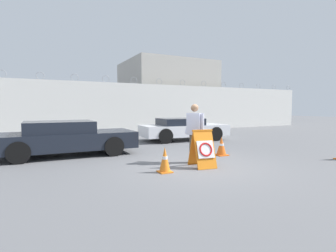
{
  "coord_description": "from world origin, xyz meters",
  "views": [
    {
      "loc": [
        -4.14,
        -6.4,
        1.7
      ],
      "look_at": [
        0.18,
        2.25,
        1.02
      ],
      "focal_mm": 28.0,
      "sensor_mm": 36.0,
      "label": 1
    }
  ],
  "objects_px": {
    "traffic_cone_mid": "(165,160)",
    "parked_car_front_coupe": "(65,138)",
    "barricade_sign": "(203,148)",
    "security_guard": "(195,130)",
    "traffic_cone_near": "(221,146)",
    "parked_car_rear_sedan": "(183,129)"
  },
  "relations": [
    {
      "from": "traffic_cone_mid",
      "to": "parked_car_front_coupe",
      "type": "xyz_separation_m",
      "value": [
        -2.1,
        3.81,
        0.3
      ]
    },
    {
      "from": "barricade_sign",
      "to": "security_guard",
      "type": "xyz_separation_m",
      "value": [
        0.11,
        0.62,
        0.48
      ]
    },
    {
      "from": "barricade_sign",
      "to": "parked_car_front_coupe",
      "type": "bearing_deg",
      "value": 139.75
    },
    {
      "from": "traffic_cone_near",
      "to": "parked_car_rear_sedan",
      "type": "xyz_separation_m",
      "value": [
        0.94,
        4.38,
        0.28
      ]
    },
    {
      "from": "traffic_cone_near",
      "to": "security_guard",
      "type": "bearing_deg",
      "value": -157.86
    },
    {
      "from": "parked_car_front_coupe",
      "to": "parked_car_rear_sedan",
      "type": "bearing_deg",
      "value": 17.95
    },
    {
      "from": "traffic_cone_mid",
      "to": "parked_car_front_coupe",
      "type": "height_order",
      "value": "parked_car_front_coupe"
    },
    {
      "from": "security_guard",
      "to": "parked_car_rear_sedan",
      "type": "height_order",
      "value": "security_guard"
    },
    {
      "from": "traffic_cone_near",
      "to": "parked_car_front_coupe",
      "type": "distance_m",
      "value": 5.58
    },
    {
      "from": "barricade_sign",
      "to": "security_guard",
      "type": "distance_m",
      "value": 0.79
    },
    {
      "from": "security_guard",
      "to": "parked_car_rear_sedan",
      "type": "xyz_separation_m",
      "value": [
        2.47,
        5.01,
        -0.41
      ]
    },
    {
      "from": "security_guard",
      "to": "traffic_cone_mid",
      "type": "xyz_separation_m",
      "value": [
        -1.36,
        -0.69,
        -0.69
      ]
    },
    {
      "from": "barricade_sign",
      "to": "parked_car_front_coupe",
      "type": "relative_size",
      "value": 0.23
    },
    {
      "from": "traffic_cone_mid",
      "to": "parked_car_front_coupe",
      "type": "relative_size",
      "value": 0.14
    },
    {
      "from": "security_guard",
      "to": "parked_car_rear_sedan",
      "type": "relative_size",
      "value": 0.39
    },
    {
      "from": "barricade_sign",
      "to": "parked_car_rear_sedan",
      "type": "xyz_separation_m",
      "value": [
        2.58,
        5.62,
        0.07
      ]
    },
    {
      "from": "security_guard",
      "to": "parked_car_rear_sedan",
      "type": "distance_m",
      "value": 5.6
    },
    {
      "from": "barricade_sign",
      "to": "traffic_cone_mid",
      "type": "xyz_separation_m",
      "value": [
        -1.25,
        -0.08,
        -0.2
      ]
    },
    {
      "from": "traffic_cone_near",
      "to": "traffic_cone_mid",
      "type": "xyz_separation_m",
      "value": [
        -2.89,
        -1.32,
        0.0
      ]
    },
    {
      "from": "parked_car_front_coupe",
      "to": "barricade_sign",
      "type": "bearing_deg",
      "value": -47.87
    },
    {
      "from": "traffic_cone_near",
      "to": "parked_car_rear_sedan",
      "type": "distance_m",
      "value": 4.49
    },
    {
      "from": "security_guard",
      "to": "traffic_cone_mid",
      "type": "height_order",
      "value": "security_guard"
    }
  ]
}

